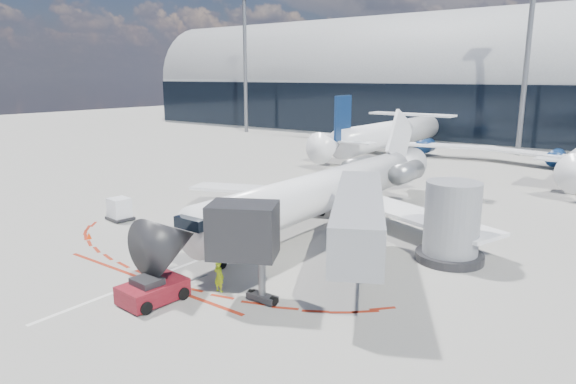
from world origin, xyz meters
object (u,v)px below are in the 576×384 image
Objects in this scene: regional_jet at (330,189)px; ramp_worker at (219,276)px; pushback_tug at (153,290)px; uld_container at (119,209)px.

regional_jet reaches higher than ramp_worker.
pushback_tug is 3.06× the size of ramp_worker.
regional_jet reaches higher than pushback_tug.
pushback_tug is 2.51× the size of uld_container.
pushback_tug is 15.75m from uld_container.
ramp_worker is (2.13, -13.89, -1.82)m from regional_jet.
regional_jet is 14.17m from ramp_worker.
regional_jet is 19.25× the size of ramp_worker.
ramp_worker is at bearing -11.57° from uld_container.
uld_container is (-13.29, -8.81, -1.79)m from regional_jet.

